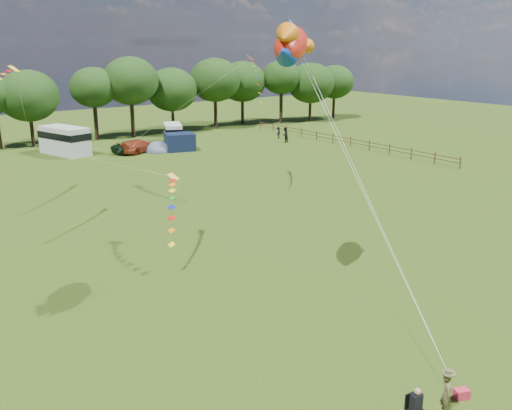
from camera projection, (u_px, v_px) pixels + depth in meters
ground_plane at (368, 339)px, 23.83m from camera, size 180.00×180.00×0.00m
tree_line at (60, 91)px, 67.85m from camera, size 102.98×10.98×10.27m
fence at (342, 139)px, 68.55m from camera, size 0.12×33.12×1.20m
car_c at (139, 146)px, 64.01m from camera, size 5.45×3.95×1.51m
car_d at (133, 147)px, 63.90m from camera, size 5.14×2.87×1.33m
campervan_c at (65, 140)px, 62.67m from camera, size 4.26×6.72×3.05m
campervan_d at (173, 132)px, 70.37m from camera, size 3.70×5.09×2.30m
tent_greyblue at (158, 151)px, 64.74m from camera, size 3.08×3.37×2.29m
awning_navy at (180, 142)px, 65.07m from camera, size 3.71×3.29×1.97m
kite_flyer at (447, 394)px, 18.84m from camera, size 0.65×0.65×1.52m
camp_chair at (415, 402)px, 18.42m from camera, size 0.57×0.57×1.29m
kite_bag at (461, 394)px, 19.84m from camera, size 0.58×0.49×0.35m
fish_kite at (290, 45)px, 24.62m from camera, size 3.90×3.69×2.28m
streamer_kite_c at (172, 198)px, 32.53m from camera, size 3.24×4.98×2.82m
walker_a at (285, 135)px, 70.40m from camera, size 1.05×0.84×1.87m
walker_b at (278, 133)px, 73.30m from camera, size 1.07×0.91×1.52m
streamer_kite_d at (255, 75)px, 44.89m from camera, size 2.72×5.22×4.33m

